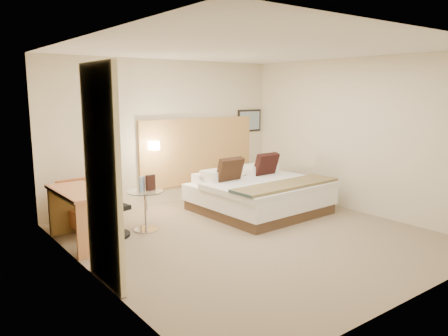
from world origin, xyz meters
TOP-DOWN VIEW (x-y plane):
  - floor at (0.00, 0.00)m, footprint 4.80×5.00m
  - ceiling at (0.00, 0.00)m, footprint 4.80×5.00m
  - wall_back at (0.00, 2.51)m, footprint 4.80×0.02m
  - wall_front at (0.00, -2.51)m, footprint 4.80×0.02m
  - wall_left at (-2.41, 0.00)m, footprint 0.02×5.00m
  - wall_right at (2.41, 0.00)m, footprint 0.02×5.00m
  - headboard_panel at (0.70, 2.47)m, footprint 2.60×0.04m
  - art_frame at (2.02, 2.48)m, footprint 0.62×0.03m
  - art_canvas at (2.02, 2.46)m, footprint 0.54×0.01m
  - lamp_arm at (-0.35, 2.42)m, footprint 0.02×0.12m
  - lamp_shade at (-0.35, 2.36)m, footprint 0.15×0.15m
  - curtain at (-2.36, -0.25)m, footprint 0.06×0.90m
  - bottle_a at (-1.20, 1.20)m, footprint 0.07×0.07m
  - bottle_b at (-1.14, 1.26)m, footprint 0.07×0.07m
  - menu_folder at (-1.05, 1.19)m, footprint 0.15×0.07m
  - bed at (0.97, 0.98)m, footprint 2.09×2.04m
  - lounge_chair at (-1.80, 1.98)m, footprint 0.79×0.72m
  - side_table at (-1.13, 1.21)m, footprint 0.61×0.61m
  - desk at (-2.11, 1.21)m, footprint 0.59×1.26m
  - desk_chair at (-1.67, 1.27)m, footprint 0.59×0.59m

SIDE VIEW (x-z plane):
  - floor at x=0.00m, z-range -0.02..0.00m
  - lounge_chair at x=-1.80m, z-range -0.08..0.67m
  - bed at x=0.97m, z-range -0.17..0.82m
  - side_table at x=-1.13m, z-range 0.04..0.66m
  - desk_chair at x=-1.67m, z-range -0.08..0.79m
  - desk at x=-2.11m, z-range 0.22..1.00m
  - bottle_a at x=-1.20m, z-range 0.62..0.85m
  - bottle_b at x=-1.14m, z-range 0.62..0.85m
  - menu_folder at x=-1.05m, z-range 0.62..0.87m
  - headboard_panel at x=0.70m, z-range 0.30..1.60m
  - lamp_arm at x=-0.35m, z-range 1.14..1.16m
  - lamp_shade at x=-0.35m, z-range 1.07..1.22m
  - curtain at x=-2.36m, z-range 0.01..2.43m
  - wall_back at x=0.00m, z-range 0.00..2.70m
  - wall_front at x=0.00m, z-range 0.00..2.70m
  - wall_left at x=-2.41m, z-range 0.00..2.70m
  - wall_right at x=2.41m, z-range 0.00..2.70m
  - art_frame at x=2.02m, z-range 1.27..1.73m
  - art_canvas at x=2.02m, z-range 1.30..1.70m
  - ceiling at x=0.00m, z-range 2.70..2.72m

